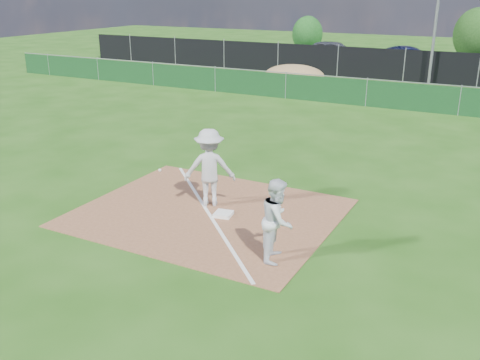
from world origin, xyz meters
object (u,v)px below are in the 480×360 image
object	(u,v)px
play_at_first	(210,168)
car_left	(333,52)
light_pole	(437,10)
tree_mid	(477,34)
tree_left	(307,34)
car_mid	(411,59)
runner	(278,220)
first_base	(223,214)

from	to	relation	value
play_at_first	car_left	world-z (taller)	play_at_first
light_pole	play_at_first	bearing A→B (deg)	-94.58
tree_mid	tree_left	bearing A→B (deg)	179.88
car_mid	tree_left	xyz separation A→B (m)	(-9.81, 6.74, 0.75)
play_at_first	car_left	size ratio (longest dim) A/B	0.45
runner	car_left	xyz separation A→B (m)	(-8.35, 28.29, -0.00)
light_pole	tree_left	size ratio (longest dim) A/B	2.69
car_left	tree_left	bearing A→B (deg)	30.20
light_pole	first_base	bearing A→B (deg)	-92.81
play_at_first	car_mid	distance (m)	25.68
car_left	play_at_first	bearing A→B (deg)	-173.55
car_left	runner	bearing A→B (deg)	-169.29
first_base	runner	xyz separation A→B (m)	(1.98, -1.31, 0.78)
light_pole	tree_left	world-z (taller)	light_pole
play_at_first	runner	distance (m)	3.17
car_left	first_base	bearing A→B (deg)	-172.46
first_base	play_at_first	size ratio (longest dim) A/B	0.18
car_left	tree_mid	distance (m)	10.54
car_mid	tree_mid	world-z (taller)	tree_mid
car_left	tree_mid	size ratio (longest dim) A/B	1.27
tree_mid	runner	bearing A→B (deg)	-90.54
first_base	tree_left	size ratio (longest dim) A/B	0.14
runner	tree_left	xyz separation A→B (m)	(-12.64, 34.20, 0.68)
light_pole	tree_mid	xyz separation A→B (m)	(1.24, 11.15, -2.02)
light_pole	runner	xyz separation A→B (m)	(0.92, -23.02, -3.15)
light_pole	tree_left	xyz separation A→B (m)	(-11.72, 11.18, -2.47)
play_at_first	runner	size ratio (longest dim) A/B	1.30
car_mid	first_base	bearing A→B (deg)	159.90
light_pole	tree_left	distance (m)	16.38
first_base	tree_mid	bearing A→B (deg)	85.98
tree_left	tree_mid	xyz separation A→B (m)	(12.96, -0.03, 0.45)
first_base	runner	world-z (taller)	runner
car_mid	tree_mid	size ratio (longest dim) A/B	1.22
runner	play_at_first	bearing A→B (deg)	42.45
play_at_first	car_left	bearing A→B (deg)	102.20
car_left	tree_mid	world-z (taller)	tree_mid
runner	car_left	world-z (taller)	runner
runner	car_left	distance (m)	29.49
light_pole	first_base	distance (m)	22.09
car_left	tree_left	xyz separation A→B (m)	(-4.28, 5.91, 0.69)
light_pole	tree_mid	distance (m)	11.40
play_at_first	tree_mid	distance (m)	32.55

